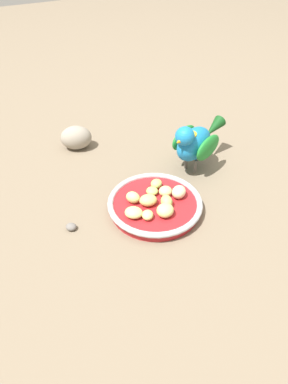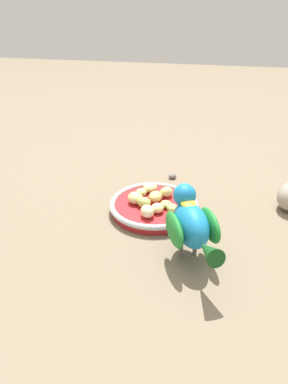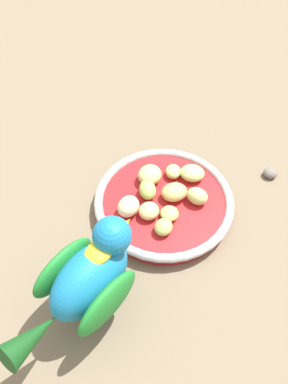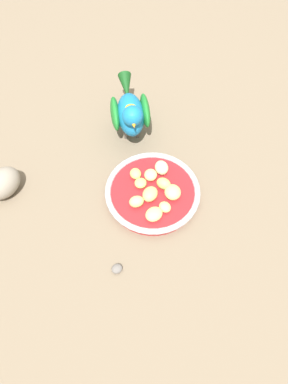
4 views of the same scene
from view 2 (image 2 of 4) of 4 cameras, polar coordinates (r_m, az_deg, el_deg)
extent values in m
plane|color=#756651|center=(0.88, 0.00, -3.49)|extent=(4.00, 4.00, 0.00)
cylinder|color=#AD1E23|center=(0.89, 1.48, -2.46)|extent=(0.20, 0.20, 0.02)
torus|color=#B7BABF|center=(0.88, 1.49, -1.88)|extent=(0.21, 0.21, 0.01)
ellipsoid|color=tan|center=(0.89, 1.77, -0.70)|extent=(0.04, 0.04, 0.02)
ellipsoid|color=#E5C67F|center=(0.85, 2.05, -2.46)|extent=(0.04, 0.04, 0.02)
ellipsoid|color=#C6D17A|center=(0.92, -0.40, -0.03)|extent=(0.04, 0.03, 0.02)
ellipsoid|color=#C6D17A|center=(0.88, -1.34, -0.89)|extent=(0.05, 0.05, 0.03)
ellipsoid|color=#C6D17A|center=(0.91, 3.43, 0.00)|extent=(0.04, 0.04, 0.03)
ellipsoid|color=#B2CC66|center=(0.85, 4.34, -2.52)|extent=(0.04, 0.04, 0.02)
ellipsoid|color=#B2CC66|center=(0.87, 0.35, -1.55)|extent=(0.04, 0.03, 0.03)
ellipsoid|color=#C6D17A|center=(0.93, 0.96, 0.66)|extent=(0.05, 0.05, 0.02)
ellipsoid|color=beige|center=(0.83, 0.51, -2.97)|extent=(0.04, 0.05, 0.03)
ellipsoid|color=#B2CC66|center=(0.87, 3.35, -1.87)|extent=(0.04, 0.04, 0.02)
cylinder|color=#59544C|center=(0.75, 5.67, -8.59)|extent=(0.01, 0.01, 0.04)
cylinder|color=#59544C|center=(0.76, 7.77, -8.25)|extent=(0.01, 0.01, 0.04)
ellipsoid|color=#197AB7|center=(0.72, 7.12, -4.99)|extent=(0.10, 0.13, 0.08)
ellipsoid|color=#1E7F2D|center=(0.70, 4.62, -5.74)|extent=(0.06, 0.09, 0.06)
ellipsoid|color=#1E7F2D|center=(0.72, 9.99, -4.95)|extent=(0.06, 0.09, 0.06)
cone|color=#144719|center=(0.65, 9.75, -8.82)|extent=(0.06, 0.08, 0.05)
sphere|color=#197AB7|center=(0.73, 6.20, -0.48)|extent=(0.06, 0.06, 0.05)
cone|color=orange|center=(0.75, 5.65, 0.08)|extent=(0.02, 0.03, 0.02)
ellipsoid|color=yellow|center=(0.71, 6.76, -1.75)|extent=(0.04, 0.05, 0.01)
ellipsoid|color=slate|center=(1.05, 4.36, 2.46)|extent=(0.03, 0.03, 0.01)
camera|label=1|loc=(1.23, -25.27, 30.72)|focal=34.65mm
camera|label=3|loc=(0.59, 34.26, 27.93)|focal=37.88mm
camera|label=4|loc=(1.24, 0.09, 41.35)|focal=36.15mm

